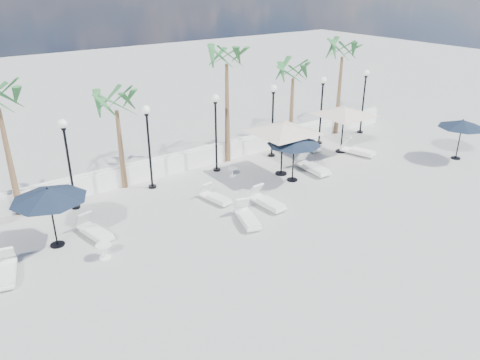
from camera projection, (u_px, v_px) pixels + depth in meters
ground at (306, 222)px, 18.41m from camera, size 100.00×100.00×0.00m
balustrade at (206, 156)px, 23.81m from camera, size 26.00×0.30×1.01m
lamppost_1 at (67, 152)px, 18.54m from camera, size 0.36×0.36×3.84m
lamppost_2 at (148, 136)px, 20.39m from camera, size 0.36×0.36×3.84m
lamppost_3 at (216, 122)px, 22.24m from camera, size 0.36×0.36×3.84m
lamppost_4 at (273, 111)px, 24.10m from camera, size 0.36×0.36×3.84m
lamppost_5 at (322, 101)px, 25.95m from camera, size 0.36×0.36×3.84m
lamppost_6 at (364, 93)px, 27.81m from camera, size 0.36×0.36×3.84m
palm_1 at (116, 107)px, 19.95m from camera, size 2.60×2.60×4.70m
palm_2 at (227, 61)px, 22.42m from camera, size 2.60×2.60×6.10m
palm_3 at (293, 75)px, 25.17m from camera, size 2.60×2.60×4.90m
palm_4 at (342, 54)px, 26.81m from camera, size 2.60×2.60×5.70m
lounger_0 at (5, 271)px, 14.99m from camera, size 1.01×1.91×0.68m
lounger_1 at (94, 230)px, 17.37m from camera, size 0.94×1.90×0.68m
lounger_2 at (267, 201)px, 19.61m from camera, size 0.70×1.90×0.70m
lounger_3 at (215, 197)px, 20.05m from camera, size 0.82×1.69×0.61m
lounger_4 at (247, 217)px, 18.32m from camera, size 1.14×1.96×0.70m
lounger_5 at (312, 166)px, 23.04m from camera, size 0.81×2.13×0.78m
lounger_6 at (307, 145)px, 26.04m from camera, size 0.65×1.81×0.67m
lounger_7 at (358, 150)px, 25.22m from camera, size 1.12×1.99×0.71m
side_table_1 at (104, 250)px, 15.98m from camera, size 0.54×0.54×0.52m
side_table_2 at (232, 171)px, 22.49m from camera, size 0.44×0.44×0.43m
parasol_navy_left at (48, 195)px, 16.03m from camera, size 2.61×2.61×2.30m
parasol_navy_mid at (294, 141)px, 21.36m from camera, size 2.52×2.52×2.25m
parasol_navy_right at (462, 124)px, 23.99m from camera, size 2.42×2.42×2.17m
parasol_cream_sq_a at (283, 125)px, 21.83m from camera, size 5.53×5.53×2.71m
parasol_cream_sq_b at (345, 108)px, 24.70m from camera, size 5.31×5.31×2.66m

